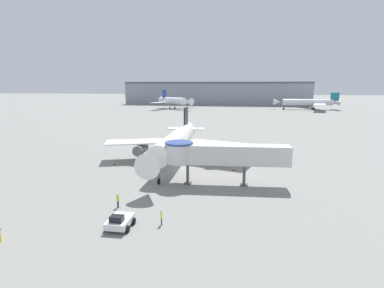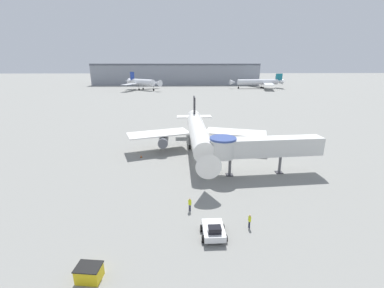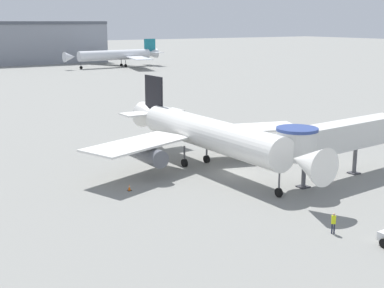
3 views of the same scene
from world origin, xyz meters
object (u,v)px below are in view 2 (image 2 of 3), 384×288
at_px(main_airplane, 198,133).
at_px(ground_crew_marshaller, 250,220).
at_px(pushback_tug_white, 214,231).
at_px(traffic_cone_starboard_wing, 256,155).
at_px(traffic_cone_port_wing, 141,156).
at_px(background_jet_teal_tail, 259,82).
at_px(background_jet_blue_tail, 143,82).
at_px(service_container_yellow, 89,273).
at_px(jet_bridge, 258,147).
at_px(ground_crew_wing_walker, 190,204).

relative_size(main_airplane, ground_crew_marshaller, 20.02).
distance_m(pushback_tug_white, traffic_cone_starboard_wing, 25.68).
xyz_separation_m(traffic_cone_port_wing, background_jet_teal_tail, (60.44, 134.90, 4.05)).
relative_size(main_airplane, background_jet_blue_tail, 1.18).
xyz_separation_m(service_container_yellow, traffic_cone_starboard_wing, (21.64, 28.44, -0.33)).
relative_size(pushback_tug_white, service_container_yellow, 1.49).
bearing_deg(service_container_yellow, pushback_tug_white, 25.39).
bearing_deg(pushback_tug_white, ground_crew_marshaller, 17.61).
bearing_deg(pushback_tug_white, background_jet_blue_tail, 100.03).
bearing_deg(traffic_cone_port_wing, pushback_tug_white, -64.65).
height_order(service_container_yellow, background_jet_blue_tail, background_jet_blue_tail).
distance_m(traffic_cone_port_wing, traffic_cone_starboard_wing, 21.90).
relative_size(main_airplane, background_jet_teal_tail, 0.79).
distance_m(traffic_cone_port_wing, background_jet_blue_tail, 126.99).
bearing_deg(main_airplane, background_jet_teal_tail, 68.13).
bearing_deg(main_airplane, jet_bridge, -51.77).
height_order(main_airplane, traffic_cone_port_wing, main_airplane).
relative_size(pushback_tug_white, background_jet_teal_tail, 0.08).
bearing_deg(background_jet_blue_tail, pushback_tug_white, -131.12).
distance_m(main_airplane, jet_bridge, 13.80).
bearing_deg(background_jet_teal_tail, jet_bridge, -19.86).
distance_m(traffic_cone_starboard_wing, background_jet_blue_tail, 132.08).
bearing_deg(traffic_cone_starboard_wing, background_jet_teal_tail, 74.07).
height_order(main_airplane, ground_crew_wing_walker, main_airplane).
height_order(pushback_tug_white, ground_crew_marshaller, pushback_tug_white).
xyz_separation_m(jet_bridge, ground_crew_marshaller, (-4.55, -14.03, -3.66)).
xyz_separation_m(ground_crew_marshaller, background_jet_teal_tail, (45.29, 156.94, 3.44)).
height_order(main_airplane, pushback_tug_white, main_airplane).
bearing_deg(pushback_tug_white, jet_bridge, 59.66).
distance_m(jet_bridge, traffic_cone_port_wing, 21.69).
bearing_deg(service_container_yellow, jet_bridge, 46.60).
distance_m(pushback_tug_white, background_jet_blue_tail, 151.94).
relative_size(jet_bridge, traffic_cone_port_wing, 27.10).
relative_size(traffic_cone_starboard_wing, background_jet_blue_tail, 0.03).
bearing_deg(service_container_yellow, traffic_cone_port_wing, 90.52).
bearing_deg(main_airplane, background_jet_blue_tail, 102.07).
height_order(traffic_cone_starboard_wing, background_jet_teal_tail, background_jet_teal_tail).
height_order(pushback_tug_white, traffic_cone_port_wing, pushback_tug_white).
bearing_deg(ground_crew_wing_walker, service_container_yellow, 88.94).
bearing_deg(traffic_cone_starboard_wing, service_container_yellow, -127.27).
bearing_deg(background_jet_teal_tail, background_jet_blue_tail, -87.20).
xyz_separation_m(pushback_tug_white, traffic_cone_starboard_wing, (10.80, 23.29, -0.39)).
bearing_deg(jet_bridge, ground_crew_marshaller, -112.62).
relative_size(pushback_tug_white, ground_crew_wing_walker, 1.91).
height_order(jet_bridge, background_jet_blue_tail, background_jet_blue_tail).
relative_size(traffic_cone_port_wing, traffic_cone_starboard_wing, 0.94).
height_order(background_jet_teal_tail, background_jet_blue_tail, background_jet_blue_tail).
distance_m(traffic_cone_starboard_wing, background_jet_teal_tail, 140.48).
xyz_separation_m(ground_crew_marshaller, background_jet_blue_tail, (-33.56, 147.61, 4.02)).
xyz_separation_m(pushback_tug_white, traffic_cone_port_wing, (-11.10, 23.42, -0.41)).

